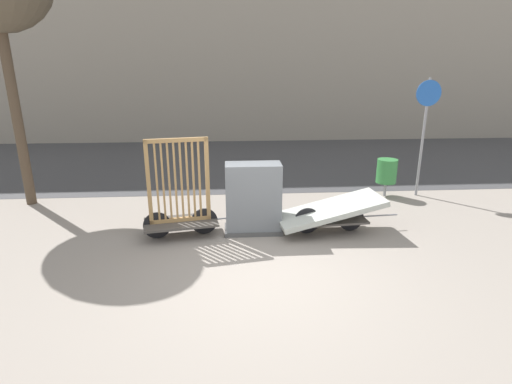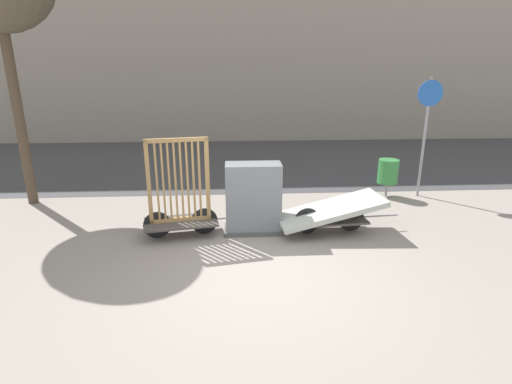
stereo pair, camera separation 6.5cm
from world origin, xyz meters
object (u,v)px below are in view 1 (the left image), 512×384
Objects in this scene: bike_cart_with_mattress at (330,212)px; bike_cart_with_bedframe at (180,204)px; trash_bin at (387,171)px; utility_cabinet at (253,201)px; sign_post at (425,121)px.

bike_cart_with_bedframe is at bearing 175.14° from bike_cart_with_mattress.
bike_cart_with_bedframe is 2.27× the size of trash_bin.
bike_cart_with_bedframe is 1.55× the size of utility_cabinet.
trash_bin is at bearing 30.89° from utility_cabinet.
sign_post is at bearing 25.72° from utility_cabinet.
bike_cart_with_mattress is 2.82m from trash_bin.
utility_cabinet is 0.48× the size of sign_post.
trash_bin is at bearing 14.06° from bike_cart_with_bedframe.
bike_cart_with_mattress is 3.66m from sign_post.
bike_cart_with_bedframe is at bearing -158.99° from sign_post.
sign_post is (4.08, 1.97, 1.18)m from utility_cabinet.
utility_cabinet reaches higher than bike_cart_with_mattress.
sign_post is (2.66, 2.08, 1.40)m from bike_cart_with_mattress.
trash_bin is (1.88, 2.09, 0.21)m from bike_cart_with_mattress.
trash_bin reaches higher than bike_cart_with_mattress.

